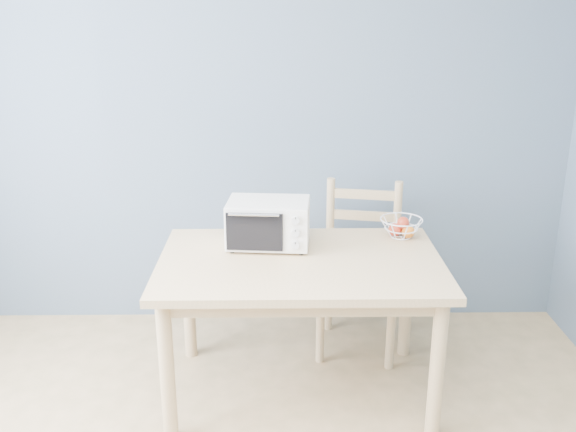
{
  "coord_description": "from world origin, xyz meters",
  "views": [
    {
      "loc": [
        0.23,
        -1.55,
        1.96
      ],
      "look_at": [
        0.27,
        1.51,
        0.93
      ],
      "focal_mm": 40.0,
      "sensor_mm": 36.0,
      "label": 1
    }
  ],
  "objects_px": {
    "toaster_oven": "(265,223)",
    "dining_chair": "(360,269)",
    "fruit_basket": "(401,227)",
    "dining_table": "(300,278)"
  },
  "relations": [
    {
      "from": "toaster_oven",
      "to": "dining_chair",
      "type": "distance_m",
      "value": 0.73
    },
    {
      "from": "dining_table",
      "to": "toaster_oven",
      "type": "relative_size",
      "value": 3.2
    },
    {
      "from": "dining_chair",
      "to": "dining_table",
      "type": "bearing_deg",
      "value": -115.67
    },
    {
      "from": "dining_chair",
      "to": "toaster_oven",
      "type": "bearing_deg",
      "value": -139.69
    },
    {
      "from": "toaster_oven",
      "to": "dining_chair",
      "type": "bearing_deg",
      "value": 34.08
    },
    {
      "from": "toaster_oven",
      "to": "fruit_basket",
      "type": "height_order",
      "value": "toaster_oven"
    },
    {
      "from": "fruit_basket",
      "to": "dining_chair",
      "type": "xyz_separation_m",
      "value": [
        -0.19,
        0.18,
        -0.33
      ]
    },
    {
      "from": "toaster_oven",
      "to": "dining_chair",
      "type": "relative_size",
      "value": 0.45
    },
    {
      "from": "dining_table",
      "to": "dining_chair",
      "type": "height_order",
      "value": "dining_chair"
    },
    {
      "from": "dining_table",
      "to": "fruit_basket",
      "type": "height_order",
      "value": "fruit_basket"
    }
  ]
}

